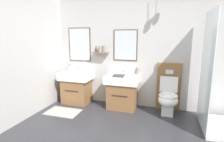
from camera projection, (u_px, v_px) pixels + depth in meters
wall_back at (149, 43)px, 3.79m from camera, size 4.45×0.52×2.78m
bath_mat at (63, 112)px, 3.69m from camera, size 0.68×0.44×0.01m
vanity_sink_left at (77, 86)px, 4.19m from camera, size 0.71×0.53×0.72m
tap_on_left_sink at (80, 68)px, 4.29m from camera, size 0.03×0.13×0.11m
vanity_sink_right at (122, 90)px, 3.86m from camera, size 0.71×0.53×0.72m
tap_on_right_sink at (125, 70)px, 3.97m from camera, size 0.03×0.13×0.11m
toilet at (168, 95)px, 3.61m from camera, size 0.48×0.62×1.00m
toothbrush_cup at (70, 68)px, 4.37m from camera, size 0.07×0.07×0.19m
soap_dispenser at (138, 71)px, 3.88m from camera, size 0.06×0.06×0.18m
folded_hand_towel at (119, 76)px, 3.65m from camera, size 0.22×0.16×0.04m
shower_tray at (224, 107)px, 2.96m from camera, size 1.03×0.93×1.95m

